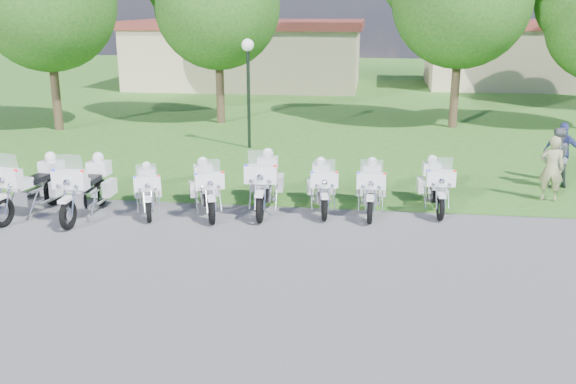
# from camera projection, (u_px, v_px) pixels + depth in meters

# --- Properties ---
(ground) EXTENTS (100.00, 100.00, 0.00)m
(ground) POSITION_uv_depth(u_px,v_px,m) (272.00, 249.00, 13.90)
(ground) COLOR #5B5B61
(ground) RESTS_ON ground
(grass_lawn) EXTENTS (100.00, 48.00, 0.01)m
(grass_lawn) POSITION_uv_depth(u_px,v_px,m) (340.00, 90.00, 39.56)
(grass_lawn) COLOR #276921
(grass_lawn) RESTS_ON ground
(motorcycle_0) EXTENTS (1.14, 2.57, 1.74)m
(motorcycle_0) POSITION_uv_depth(u_px,v_px,m) (32.00, 186.00, 16.07)
(motorcycle_0) COLOR black
(motorcycle_0) RESTS_ON ground
(motorcycle_1) EXTENTS (0.86, 2.61, 1.75)m
(motorcycle_1) POSITION_uv_depth(u_px,v_px,m) (87.00, 187.00, 15.93)
(motorcycle_1) COLOR black
(motorcycle_1) RESTS_ON ground
(motorcycle_2) EXTENTS (1.14, 2.01, 1.41)m
(motorcycle_2) POSITION_uv_depth(u_px,v_px,m) (148.00, 189.00, 16.25)
(motorcycle_2) COLOR black
(motorcycle_2) RESTS_ON ground
(motorcycle_3) EXTENTS (1.28, 2.21, 1.56)m
(motorcycle_3) POSITION_uv_depth(u_px,v_px,m) (206.00, 188.00, 16.18)
(motorcycle_3) COLOR black
(motorcycle_3) RESTS_ON ground
(motorcycle_4) EXTENTS (0.93, 2.60, 1.75)m
(motorcycle_4) POSITION_uv_depth(u_px,v_px,m) (265.00, 182.00, 16.40)
(motorcycle_4) COLOR black
(motorcycle_4) RESTS_ON ground
(motorcycle_5) EXTENTS (0.92, 2.22, 1.49)m
(motorcycle_5) POSITION_uv_depth(u_px,v_px,m) (322.00, 186.00, 16.42)
(motorcycle_5) COLOR black
(motorcycle_5) RESTS_ON ground
(motorcycle_6) EXTENTS (0.76, 2.29, 1.54)m
(motorcycle_6) POSITION_uv_depth(u_px,v_px,m) (371.00, 187.00, 16.23)
(motorcycle_6) COLOR black
(motorcycle_6) RESTS_ON ground
(motorcycle_7) EXTENTS (0.83, 2.29, 1.54)m
(motorcycle_7) POSITION_uv_depth(u_px,v_px,m) (435.00, 185.00, 16.46)
(motorcycle_7) COLOR black
(motorcycle_7) RESTS_ON ground
(lamp_post) EXTENTS (0.44, 0.44, 3.93)m
(lamp_post) POSITION_uv_depth(u_px,v_px,m) (248.00, 66.00, 22.78)
(lamp_post) COLOR black
(lamp_post) RESTS_ON ground
(building_west) EXTENTS (14.56, 8.32, 4.10)m
(building_west) POSITION_uv_depth(u_px,v_px,m) (247.00, 53.00, 40.69)
(building_west) COLOR #C5B18E
(building_west) RESTS_ON ground
(building_east) EXTENTS (11.44, 7.28, 4.10)m
(building_east) POSITION_uv_depth(u_px,v_px,m) (518.00, 54.00, 40.44)
(building_east) COLOR #C5B18E
(building_east) RESTS_ON ground
(bystander_a) EXTENTS (0.70, 0.52, 1.77)m
(bystander_a) POSITION_uv_depth(u_px,v_px,m) (551.00, 169.00, 17.07)
(bystander_a) COLOR #929363
(bystander_a) RESTS_ON ground
(bystander_b) EXTENTS (1.04, 0.94, 1.74)m
(bystander_b) POSITION_uv_depth(u_px,v_px,m) (555.00, 158.00, 18.32)
(bystander_b) COLOR slate
(bystander_b) RESTS_ON ground
(bystander_c) EXTENTS (1.12, 0.75, 1.77)m
(bystander_c) POSITION_uv_depth(u_px,v_px,m) (562.00, 153.00, 18.92)
(bystander_c) COLOR #383E88
(bystander_c) RESTS_ON ground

